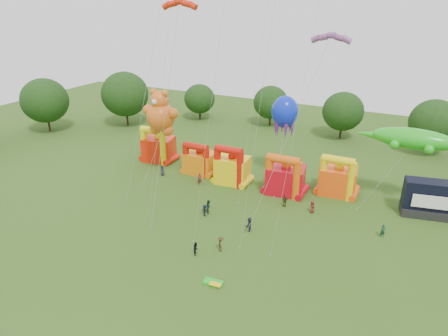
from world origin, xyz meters
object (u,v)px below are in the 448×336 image
at_px(bouncy_castle_2, 232,168).
at_px(teddy_bear_kite, 159,122).
at_px(octopus_kite, 282,139).
at_px(bouncy_castle_0, 158,147).
at_px(gecko_kite, 394,165).
at_px(stage_trailer, 434,200).
at_px(spectator_4, 285,201).
at_px(spectator_0, 162,170).

height_order(bouncy_castle_2, teddy_bear_kite, teddy_bear_kite).
xyz_separation_m(bouncy_castle_2, octopus_kite, (6.61, 3.61, 4.68)).
bearing_deg(octopus_kite, bouncy_castle_2, -151.35).
distance_m(bouncy_castle_0, gecko_kite, 38.58).
bearing_deg(stage_trailer, gecko_kite, 175.48).
bearing_deg(stage_trailer, teddy_bear_kite, -172.96).
relative_size(stage_trailer, teddy_bear_kite, 0.57).
xyz_separation_m(bouncy_castle_2, teddy_bear_kite, (-11.51, -2.31, 6.61)).
bearing_deg(bouncy_castle_0, gecko_kite, 0.74).
relative_size(bouncy_castle_2, octopus_kite, 0.48).
bearing_deg(bouncy_castle_2, gecko_kite, 7.62).
relative_size(bouncy_castle_0, teddy_bear_kite, 0.46).
bearing_deg(gecko_kite, octopus_kite, 177.96).
height_order(gecko_kite, octopus_kite, octopus_kite).
bearing_deg(bouncy_castle_0, bouncy_castle_2, -9.19).
relative_size(bouncy_castle_0, spectator_4, 3.70).
bearing_deg(gecko_kite, bouncy_castle_0, -179.26).
relative_size(gecko_kite, spectator_4, 7.77).
xyz_separation_m(bouncy_castle_0, octopus_kite, (22.31, 1.07, 4.64)).
distance_m(bouncy_castle_2, teddy_bear_kite, 13.47).
distance_m(bouncy_castle_2, gecko_kite, 23.20).
xyz_separation_m(bouncy_castle_2, spectator_4, (10.01, -3.82, -1.56)).
bearing_deg(octopus_kite, teddy_bear_kite, -161.91).
distance_m(bouncy_castle_0, teddy_bear_kite, 9.18).
height_order(teddy_bear_kite, gecko_kite, teddy_bear_kite).
bearing_deg(teddy_bear_kite, bouncy_castle_0, 130.88).
bearing_deg(octopus_kite, bouncy_castle_0, -177.26).
bearing_deg(octopus_kite, spectator_0, -161.16).
distance_m(stage_trailer, octopus_kite, 22.17).
xyz_separation_m(bouncy_castle_0, spectator_0, (4.32, -5.07, -1.61)).
relative_size(bouncy_castle_0, stage_trailer, 0.81).
bearing_deg(octopus_kite, gecko_kite, -2.04).
xyz_separation_m(stage_trailer, spectator_0, (-39.62, -5.12, -1.51)).
bearing_deg(spectator_4, gecko_kite, 171.12).
bearing_deg(teddy_bear_kite, stage_trailer, 7.04).
xyz_separation_m(octopus_kite, spectator_4, (3.40, -7.43, -6.24)).
bearing_deg(bouncy_castle_0, spectator_0, -49.52).
distance_m(spectator_0, spectator_4, 21.42).
relative_size(stage_trailer, spectator_0, 4.60).
distance_m(teddy_bear_kite, spectator_0, 8.18).
height_order(bouncy_castle_0, teddy_bear_kite, teddy_bear_kite).
height_order(bouncy_castle_0, stage_trailer, bouncy_castle_0).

